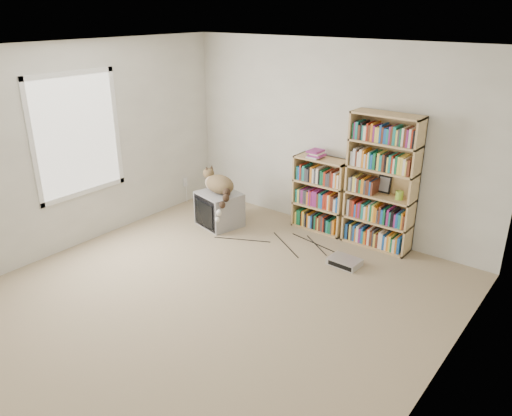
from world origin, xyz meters
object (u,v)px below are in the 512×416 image
Objects in this scene: crt_tv at (220,209)px; cat at (220,188)px; bookcase_tall at (382,185)px; dvd_player at (345,262)px; bookcase_short at (321,196)px.

cat is at bearing -28.21° from crt_tv.
bookcase_tall is 4.68× the size of dvd_player.
dvd_player is (0.78, -0.73, -0.43)m from bookcase_short.
bookcase_tall is at bearing 0.03° from bookcase_short.
crt_tv is at bearing -147.20° from bookcase_short.
bookcase_short reaches higher than dvd_player.
dvd_player is at bearing -42.91° from bookcase_short.
crt_tv is 1.79× the size of dvd_player.
bookcase_tall is at bearing 29.39° from cat.
crt_tv is at bearing -177.21° from dvd_player.
bookcase_tall reaches higher than crt_tv.
dvd_player is at bearing 14.41° from crt_tv.
bookcase_tall is 1.06m from dvd_player.
cat is 1.98m from dvd_player.
crt_tv is at bearing 145.61° from cat.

